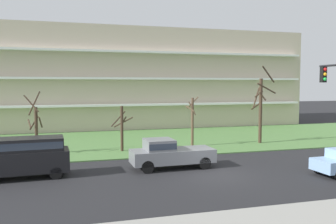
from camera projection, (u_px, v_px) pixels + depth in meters
The scene contains 10 objects.
ground at pixel (217, 175), 21.48m from camera, with size 160.00×160.00×0.00m, color #232326.
sidewalk_curb_near at pixel (301, 224), 13.80m from camera, with size 80.00×4.00×0.15m, color #99968E.
grass_lawn_strip at pixel (159, 140), 34.91m from camera, with size 80.00×16.00×0.08m, color #547F42.
apartment_building at pixel (132, 79), 48.79m from camera, with size 43.15×14.87×12.29m.
tree_far_left at pixel (36, 126), 27.33m from camera, with size 1.31×1.47×4.93m.
tree_left at pixel (122, 127), 28.92m from camera, with size 1.87×1.16×3.72m.
tree_center at pixel (192, 120), 30.98m from camera, with size 1.36×1.36×4.41m.
tree_right at pixel (261, 106), 32.66m from camera, with size 2.01×1.87×7.09m.
van_black_center_left at pixel (22, 154), 20.74m from camera, with size 5.30×2.28×2.36m.
pickup_gray_center_right at pixel (169, 153), 23.17m from camera, with size 5.44×2.12×1.95m.
Camera 1 is at (-8.59, -19.52, 5.46)m, focal length 38.23 mm.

